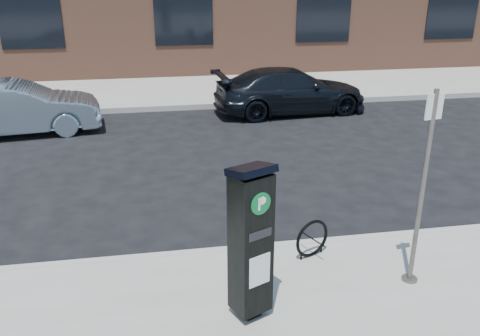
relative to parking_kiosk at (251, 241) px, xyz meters
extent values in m
plane|color=black|center=(0.22, 1.48, -1.09)|extent=(120.00, 120.00, 0.00)
cube|color=gray|center=(0.22, 15.48, -1.01)|extent=(60.00, 12.00, 0.15)
cube|color=#9E9B93|center=(0.22, 1.46, -1.01)|extent=(60.00, 0.12, 0.16)
cube|color=#9E9B93|center=(0.22, 9.50, -1.01)|extent=(60.00, 0.12, 0.16)
cube|color=black|center=(0.00, 0.00, -0.89)|extent=(0.25, 0.25, 0.10)
cube|color=black|center=(0.00, 0.00, -0.03)|extent=(0.49, 0.46, 1.62)
cube|color=black|center=(0.00, 0.00, 0.82)|extent=(0.54, 0.51, 0.15)
cylinder|color=#065124|center=(0.07, -0.15, 0.51)|extent=(0.22, 0.11, 0.24)
cube|color=white|center=(0.07, -0.15, 0.51)|extent=(0.08, 0.04, 0.13)
cube|color=silver|center=(0.07, -0.15, -0.27)|extent=(0.25, 0.12, 0.36)
cube|color=black|center=(0.07, -0.15, 0.16)|extent=(0.26, 0.13, 0.10)
cylinder|color=#5C5551|center=(2.10, 0.33, -0.92)|extent=(0.19, 0.19, 0.03)
cylinder|color=#5C5551|center=(2.10, 0.33, 0.27)|extent=(0.06, 0.06, 2.43)
cube|color=silver|center=(2.10, 0.33, 1.29)|extent=(0.21, 0.05, 0.29)
torus|color=black|center=(1.05, 1.08, -0.67)|extent=(0.51, 0.25, 0.54)
cylinder|color=black|center=(0.89, 1.01, -0.89)|extent=(0.03, 0.03, 0.11)
cylinder|color=black|center=(1.21, 1.15, -0.89)|extent=(0.03, 0.03, 0.11)
imported|color=#879DAC|center=(-4.21, 7.95, -0.45)|extent=(4.00, 1.82, 1.27)
imported|color=black|center=(2.80, 8.76, -0.48)|extent=(4.36, 2.08, 1.23)
camera|label=1|loc=(-0.91, -4.64, 2.72)|focal=38.00mm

